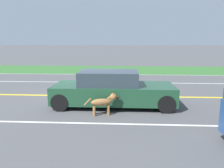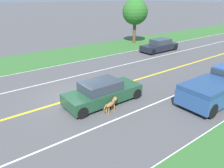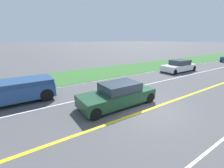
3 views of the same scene
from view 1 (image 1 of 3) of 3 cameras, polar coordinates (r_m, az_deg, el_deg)
The scene contains 8 objects.
ground_plane at distance 10.24m, azimuth -5.23°, elevation -3.11°, with size 400.00×400.00×0.00m, color #4C4C4F.
centre_divider_line at distance 10.24m, azimuth -5.23°, elevation -3.09°, with size 0.18×160.00×0.01m, color yellow.
lane_edge_line_left at distance 17.07m, azimuth -1.79°, elevation 2.54°, with size 0.14×160.00×0.01m, color white.
lane_dash_same_dir at distance 6.95m, azimuth -9.51°, elevation -10.00°, with size 0.10×160.00×0.01m, color white.
lane_dash_oncoming at distance 13.64m, azimuth -3.08°, elevation 0.43°, with size 0.10×160.00×0.01m, color white.
grass_verge_left at distance 20.04m, azimuth -1.03°, elevation 3.80°, with size 6.00×160.00×0.03m, color #33662D.
ego_car at distance 8.54m, azimuth 0.12°, elevation -1.46°, with size 1.86×4.64×1.37m.
dog at distance 7.46m, azimuth -2.02°, elevation -4.64°, with size 0.46×1.21×0.77m.
Camera 1 is at (9.83, 1.50, 2.45)m, focal length 35.00 mm.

